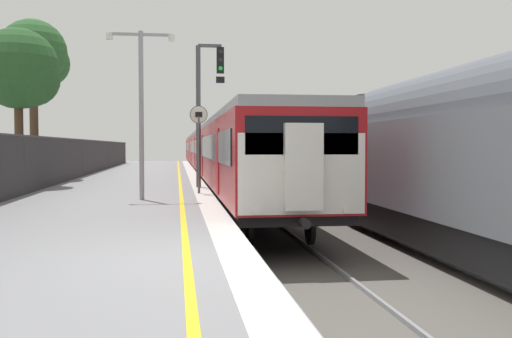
# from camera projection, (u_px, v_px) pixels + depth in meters

# --- Properties ---
(ground) EXTENTS (17.40, 110.00, 1.21)m
(ground) POSITION_uv_depth(u_px,v_px,m) (389.00, 294.00, 8.61)
(ground) COLOR gray
(commuter_train_at_platform) EXTENTS (2.83, 64.27, 3.81)m
(commuter_train_at_platform) POSITION_uv_depth(u_px,v_px,m) (211.00, 151.00, 43.55)
(commuter_train_at_platform) COLOR maroon
(commuter_train_at_platform) RESTS_ON ground
(freight_train_adjacent_track) EXTENTS (2.60, 44.15, 4.37)m
(freight_train_adjacent_track) POSITION_uv_depth(u_px,v_px,m) (320.00, 151.00, 26.87)
(freight_train_adjacent_track) COLOR #232326
(freight_train_adjacent_track) RESTS_ON ground
(signal_gantry) EXTENTS (1.10, 0.24, 5.52)m
(signal_gantry) POSITION_uv_depth(u_px,v_px,m) (205.00, 99.00, 22.31)
(signal_gantry) COLOR #47474C
(signal_gantry) RESTS_ON ground
(speed_limit_sign) EXTENTS (0.59, 0.08, 2.95)m
(speed_limit_sign) POSITION_uv_depth(u_px,v_px,m) (199.00, 138.00, 19.38)
(speed_limit_sign) COLOR #59595B
(speed_limit_sign) RESTS_ON ground
(platform_lamp_mid) EXTENTS (2.00, 0.20, 4.99)m
(platform_lamp_mid) POSITION_uv_depth(u_px,v_px,m) (141.00, 99.00, 17.14)
(platform_lamp_mid) COLOR #93999E
(platform_lamp_mid) RESTS_ON ground
(background_tree_left) EXTENTS (3.25, 3.20, 6.27)m
(background_tree_left) POSITION_uv_depth(u_px,v_px,m) (21.00, 72.00, 22.84)
(background_tree_left) COLOR #473323
(background_tree_left) RESTS_ON ground
(background_tree_right) EXTENTS (3.23, 3.31, 7.69)m
(background_tree_right) POSITION_uv_depth(u_px,v_px,m) (36.00, 57.00, 27.95)
(background_tree_right) COLOR #473323
(background_tree_right) RESTS_ON ground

